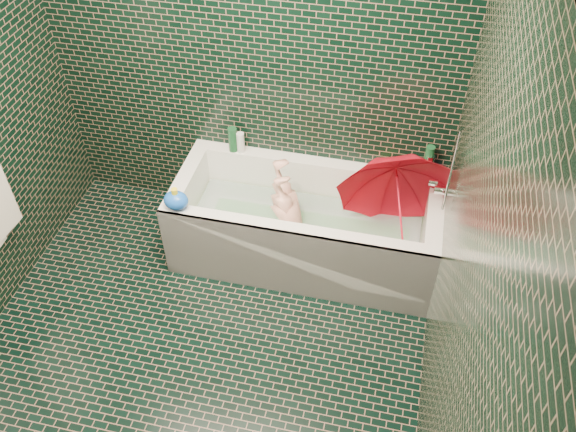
% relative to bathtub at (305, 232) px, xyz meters
% --- Properties ---
extents(floor, '(2.80, 2.80, 0.00)m').
position_rel_bathtub_xyz_m(floor, '(-0.45, -1.01, -0.21)').
color(floor, black).
rests_on(floor, ground).
extents(wall_back, '(2.80, 0.00, 2.80)m').
position_rel_bathtub_xyz_m(wall_back, '(-0.45, 0.39, 1.04)').
color(wall_back, black).
rests_on(wall_back, floor).
extents(wall_right, '(0.00, 2.80, 2.80)m').
position_rel_bathtub_xyz_m(wall_right, '(0.85, -1.01, 1.04)').
color(wall_right, black).
rests_on(wall_right, floor).
extents(bathtub, '(1.70, 0.75, 0.55)m').
position_rel_bathtub_xyz_m(bathtub, '(0.00, 0.00, 0.00)').
color(bathtub, white).
rests_on(bathtub, floor).
extents(bath_mat, '(1.35, 0.47, 0.01)m').
position_rel_bathtub_xyz_m(bath_mat, '(0.00, 0.02, -0.06)').
color(bath_mat, green).
rests_on(bath_mat, bathtub).
extents(water, '(1.48, 0.53, 0.00)m').
position_rel_bathtub_xyz_m(water, '(0.00, 0.02, 0.09)').
color(water, silver).
rests_on(water, bathtub).
extents(faucet, '(0.18, 0.19, 0.55)m').
position_rel_bathtub_xyz_m(faucet, '(0.81, 0.01, 0.56)').
color(faucet, silver).
rests_on(faucet, wall_right).
extents(child, '(0.95, 0.50, 0.37)m').
position_rel_bathtub_xyz_m(child, '(-0.08, -0.03, 0.10)').
color(child, '#F3AD98').
rests_on(child, bathtub).
extents(umbrella, '(0.94, 1.00, 0.97)m').
position_rel_bathtub_xyz_m(umbrella, '(0.58, -0.04, 0.37)').
color(umbrella, red).
rests_on(umbrella, bathtub).
extents(soap_bottle_a, '(0.11, 0.11, 0.25)m').
position_rel_bathtub_xyz_m(soap_bottle_a, '(0.80, 0.35, 0.34)').
color(soap_bottle_a, white).
rests_on(soap_bottle_a, bathtub).
extents(soap_bottle_b, '(0.11, 0.12, 0.21)m').
position_rel_bathtub_xyz_m(soap_bottle_b, '(0.79, 0.33, 0.34)').
color(soap_bottle_b, '#451E74').
rests_on(soap_bottle_b, bathtub).
extents(soap_bottle_c, '(0.17, 0.17, 0.18)m').
position_rel_bathtub_xyz_m(soap_bottle_c, '(0.67, 0.31, 0.34)').
color(soap_bottle_c, '#144724').
rests_on(soap_bottle_c, bathtub).
extents(bottle_right_tall, '(0.07, 0.07, 0.25)m').
position_rel_bathtub_xyz_m(bottle_right_tall, '(0.71, 0.33, 0.46)').
color(bottle_right_tall, '#144724').
rests_on(bottle_right_tall, bathtub).
extents(bottle_right_pump, '(0.06, 0.06, 0.19)m').
position_rel_bathtub_xyz_m(bottle_right_pump, '(0.72, 0.31, 0.43)').
color(bottle_right_pump, silver).
rests_on(bottle_right_pump, bathtub).
extents(bottle_left_tall, '(0.08, 0.08, 0.18)m').
position_rel_bathtub_xyz_m(bottle_left_tall, '(-0.57, 0.33, 0.43)').
color(bottle_left_tall, '#144724').
rests_on(bottle_left_tall, bathtub).
extents(bottle_left_short, '(0.06, 0.06, 0.15)m').
position_rel_bathtub_xyz_m(bottle_left_short, '(-0.51, 0.33, 0.41)').
color(bottle_left_short, white).
rests_on(bottle_left_short, bathtub).
extents(rubber_duck, '(0.12, 0.09, 0.09)m').
position_rel_bathtub_xyz_m(rubber_duck, '(0.46, 0.33, 0.38)').
color(rubber_duck, yellow).
rests_on(rubber_duck, bathtub).
extents(bath_toy, '(0.17, 0.15, 0.15)m').
position_rel_bathtub_xyz_m(bath_toy, '(-0.74, -0.30, 0.40)').
color(bath_toy, blue).
rests_on(bath_toy, bathtub).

